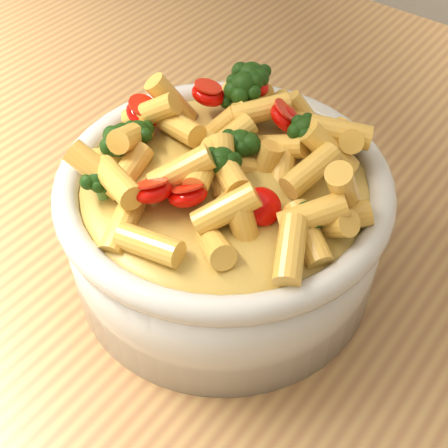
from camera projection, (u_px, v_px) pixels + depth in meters
The scene contains 3 objects.
table at pixel (259, 276), 0.63m from camera, with size 1.20×0.80×0.90m.
serving_bowl at pixel (224, 223), 0.47m from camera, with size 0.24×0.24×0.10m.
pasta_salad at pixel (224, 157), 0.42m from camera, with size 0.19×0.19×0.04m.
Camera 1 is at (0.21, -0.34, 1.29)m, focal length 50.00 mm.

